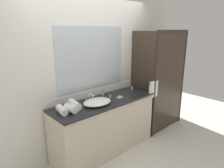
% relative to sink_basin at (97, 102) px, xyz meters
% --- Properties ---
extents(ground_plane, '(8.00, 8.00, 0.00)m').
position_rel_sink_basin_xyz_m(ground_plane, '(0.19, 0.04, -0.94)').
color(ground_plane, silver).
extents(wall_back_with_mirror, '(4.40, 0.06, 2.60)m').
position_rel_sink_basin_xyz_m(wall_back_with_mirror, '(0.19, 0.39, 0.37)').
color(wall_back_with_mirror, silver).
rests_on(wall_back_with_mirror, ground_plane).
extents(vanity_cabinet, '(1.80, 0.58, 0.90)m').
position_rel_sink_basin_xyz_m(vanity_cabinet, '(0.19, 0.05, -0.49)').
color(vanity_cabinet, beige).
rests_on(vanity_cabinet, ground_plane).
extents(shower_enclosure, '(1.20, 0.59, 2.00)m').
position_rel_sink_basin_xyz_m(shower_enclosure, '(1.47, -0.15, 0.09)').
color(shower_enclosure, '#2D2319').
rests_on(shower_enclosure, ground_plane).
extents(sink_basin, '(0.46, 0.34, 0.08)m').
position_rel_sink_basin_xyz_m(sink_basin, '(0.00, 0.00, 0.00)').
color(sink_basin, white).
rests_on(sink_basin, vanity_cabinet).
extents(faucet, '(0.17, 0.14, 0.13)m').
position_rel_sink_basin_xyz_m(faucet, '(-0.00, 0.19, 0.00)').
color(faucet, silver).
rests_on(faucet, vanity_cabinet).
extents(soap_dish, '(0.10, 0.07, 0.04)m').
position_rel_sink_basin_xyz_m(soap_dish, '(0.47, -0.02, -0.02)').
color(soap_dish, silver).
rests_on(soap_dish, vanity_cabinet).
extents(amenity_bottle_body_wash, '(0.03, 0.03, 0.07)m').
position_rel_sink_basin_xyz_m(amenity_bottle_body_wash, '(0.96, 0.15, -0.00)').
color(amenity_bottle_body_wash, silver).
rests_on(amenity_bottle_body_wash, vanity_cabinet).
extents(amenity_bottle_lotion, '(0.03, 0.03, 0.07)m').
position_rel_sink_basin_xyz_m(amenity_bottle_lotion, '(0.34, 0.09, -0.00)').
color(amenity_bottle_lotion, silver).
rests_on(amenity_bottle_lotion, vanity_cabinet).
extents(amenity_bottle_conditioner, '(0.03, 0.03, 0.09)m').
position_rel_sink_basin_xyz_m(amenity_bottle_conditioner, '(0.32, 0.25, 0.01)').
color(amenity_bottle_conditioner, silver).
rests_on(amenity_bottle_conditioner, vanity_cabinet).
extents(rolled_towel_near_edge, '(0.14, 0.25, 0.10)m').
position_rel_sink_basin_xyz_m(rolled_towel_near_edge, '(-0.57, 0.06, 0.01)').
color(rolled_towel_near_edge, white).
rests_on(rolled_towel_near_edge, vanity_cabinet).
extents(rolled_towel_middle, '(0.15, 0.20, 0.12)m').
position_rel_sink_basin_xyz_m(rolled_towel_middle, '(-0.46, 0.01, 0.02)').
color(rolled_towel_middle, white).
rests_on(rolled_towel_middle, vanity_cabinet).
extents(rolled_towel_far_edge, '(0.16, 0.27, 0.12)m').
position_rel_sink_basin_xyz_m(rolled_towel_far_edge, '(-0.35, 0.09, 0.02)').
color(rolled_towel_far_edge, white).
rests_on(rolled_towel_far_edge, vanity_cabinet).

